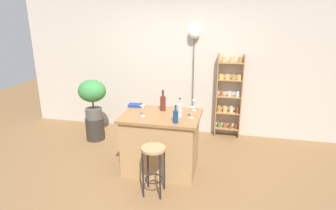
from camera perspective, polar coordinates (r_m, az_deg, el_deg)
name	(u,v)px	position (r m, az deg, el deg)	size (l,w,h in m)	color
ground	(156,179)	(4.39, -2.26, -14.25)	(12.00, 12.00, 0.00)	brown
back_wall	(181,62)	(5.70, 2.59, 8.43)	(6.40, 0.10, 2.80)	#BCB2A3
kitchen_counter	(161,142)	(4.43, -1.34, -7.29)	(1.14, 0.81, 0.89)	#A87F51
bar_stool	(154,160)	(3.84, -2.82, -10.66)	(0.32, 0.32, 0.68)	black
spice_shelf	(229,96)	(5.60, 11.85, 1.68)	(0.47, 0.16, 1.60)	#9E7042
plant_stool	(95,129)	(5.71, -14.06, -4.49)	(0.34, 0.34, 0.42)	#2D2823
potted_plant	(92,94)	(5.50, -14.58, 2.00)	(0.51, 0.46, 0.73)	#514C47
bottle_soda_blue	(163,103)	(4.40, -1.00, 0.41)	(0.08, 0.08, 0.32)	#5B2319
bottle_vinegar	(180,110)	(4.13, 2.30, -0.98)	(0.07, 0.07, 0.28)	#B2B2B7
bottle_olive_oil	(176,116)	(3.92, 1.49, -2.23)	(0.07, 0.07, 0.25)	navy
wine_glass_left	(192,110)	(4.10, 4.67, -0.99)	(0.07, 0.07, 0.16)	silver
wine_glass_center	(194,103)	(4.42, 5.15, 0.38)	(0.07, 0.07, 0.16)	silver
wine_glass_right	(143,109)	(4.17, -4.97, -0.69)	(0.07, 0.07, 0.16)	silver
cookbook	(135,105)	(4.65, -6.45, -0.04)	(0.21, 0.15, 0.04)	navy
pendant_globe_light	(194,34)	(5.49, 5.18, 13.62)	(0.22, 0.22, 2.07)	black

